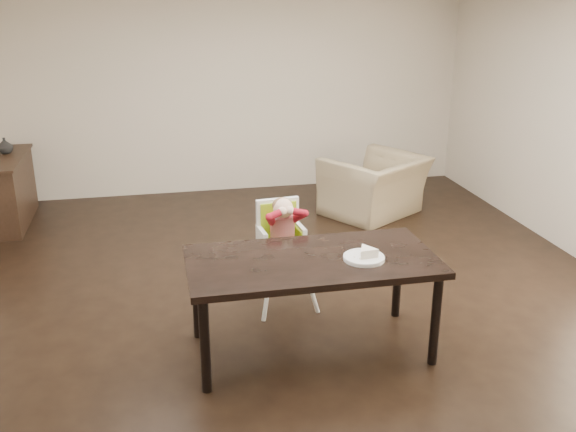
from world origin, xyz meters
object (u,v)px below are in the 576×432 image
dining_table (312,268)px  armchair (375,176)px  sideboard (8,190)px  high_chair (282,230)px

dining_table → armchair: size_ratio=1.66×
dining_table → sideboard: (-2.73, 3.40, -0.27)m
sideboard → armchair: bearing=-7.7°
dining_table → sideboard: sideboard is taller
armchair → sideboard: bearing=-40.2°
dining_table → armchair: armchair is taller
armchair → high_chair: bearing=20.5°
dining_table → high_chair: (-0.06, 0.79, 0.01)m
dining_table → high_chair: size_ratio=1.86×
high_chair → sideboard: high_chair is taller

